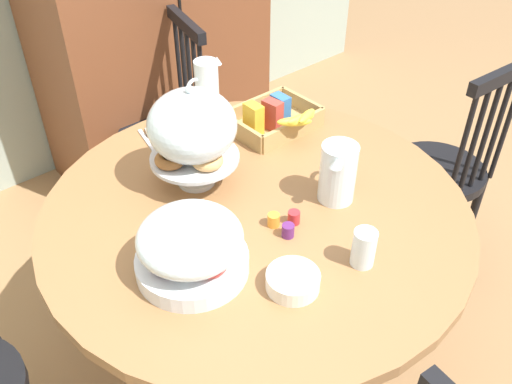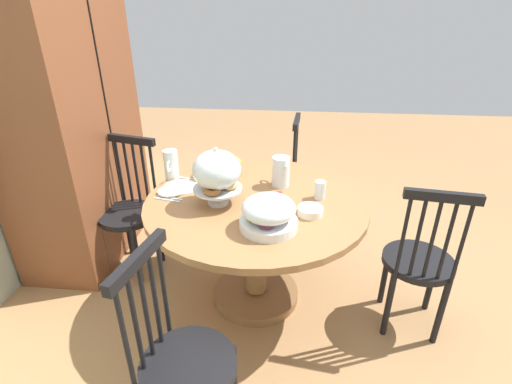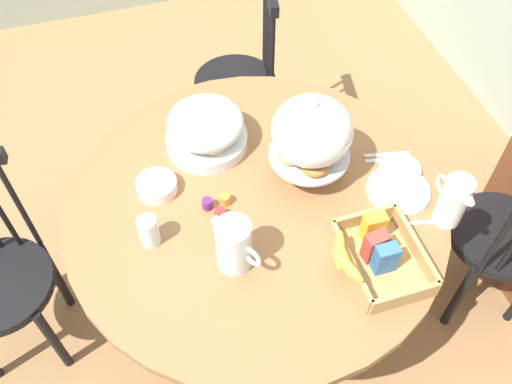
# 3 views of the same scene
# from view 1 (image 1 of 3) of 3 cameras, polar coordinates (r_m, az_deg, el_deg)

# --- Properties ---
(ground_plane) EXTENTS (10.00, 10.00, 0.00)m
(ground_plane) POSITION_cam_1_polar(r_m,az_deg,el_deg) (2.15, 1.84, -19.06)
(ground_plane) COLOR #997047
(dining_table) EXTENTS (1.31, 1.31, 0.74)m
(dining_table) POSITION_cam_1_polar(r_m,az_deg,el_deg) (1.80, 0.00, -6.04)
(dining_table) COLOR olive
(dining_table) RESTS_ON ground_plane
(windsor_chair_by_cabinet) EXTENTS (0.40, 0.40, 0.97)m
(windsor_chair_by_cabinet) POSITION_cam_1_polar(r_m,az_deg,el_deg) (2.42, 18.78, 1.87)
(windsor_chair_by_cabinet) COLOR black
(windsor_chair_by_cabinet) RESTS_ON ground_plane
(windsor_chair_facing_door) EXTENTS (0.42, 0.42, 0.97)m
(windsor_chair_facing_door) POSITION_cam_1_polar(r_m,az_deg,el_deg) (2.58, -9.27, 5.99)
(windsor_chair_facing_door) COLOR black
(windsor_chair_facing_door) RESTS_ON ground_plane
(pastry_stand_with_dome) EXTENTS (0.28, 0.28, 0.34)m
(pastry_stand_with_dome) POSITION_cam_1_polar(r_m,az_deg,el_deg) (1.66, -6.64, 6.46)
(pastry_stand_with_dome) COLOR silver
(pastry_stand_with_dome) RESTS_ON dining_table
(fruit_platter_covered) EXTENTS (0.30, 0.30, 0.18)m
(fruit_platter_covered) POSITION_cam_1_polar(r_m,az_deg,el_deg) (1.42, -6.81, -5.66)
(fruit_platter_covered) COLOR silver
(fruit_platter_covered) RESTS_ON dining_table
(orange_juice_pitcher) EXTENTS (0.18, 0.12, 0.19)m
(orange_juice_pitcher) POSITION_cam_1_polar(r_m,az_deg,el_deg) (1.67, 8.50, 1.76)
(orange_juice_pitcher) COLOR silver
(orange_juice_pitcher) RESTS_ON dining_table
(milk_pitcher) EXTENTS (0.17, 0.09, 0.19)m
(milk_pitcher) POSITION_cam_1_polar(r_m,az_deg,el_deg) (2.14, -5.15, 10.91)
(milk_pitcher) COLOR silver
(milk_pitcher) RESTS_ON dining_table
(cereal_basket) EXTENTS (0.32, 0.30, 0.12)m
(cereal_basket) POSITION_cam_1_polar(r_m,az_deg,el_deg) (2.01, 1.99, 7.64)
(cereal_basket) COLOR tan
(cereal_basket) RESTS_ON dining_table
(china_plate_large) EXTENTS (0.22, 0.22, 0.01)m
(china_plate_large) POSITION_cam_1_polar(r_m,az_deg,el_deg) (2.04, -6.75, 6.60)
(china_plate_large) COLOR white
(china_plate_large) RESTS_ON dining_table
(china_plate_small) EXTENTS (0.15, 0.15, 0.01)m
(china_plate_small) POSITION_cam_1_polar(r_m,az_deg,el_deg) (2.03, -9.31, 6.52)
(china_plate_small) COLOR white
(china_plate_small) RESTS_ON china_plate_large
(cereal_bowl) EXTENTS (0.14, 0.14, 0.04)m
(cereal_bowl) POSITION_cam_1_polar(r_m,az_deg,el_deg) (1.42, 3.86, -9.22)
(cereal_bowl) COLOR white
(cereal_bowl) RESTS_ON dining_table
(drinking_glass) EXTENTS (0.06, 0.06, 0.11)m
(drinking_glass) POSITION_cam_1_polar(r_m,az_deg,el_deg) (1.48, 11.16, -5.74)
(drinking_glass) COLOR silver
(drinking_glass) RESTS_ON dining_table
(jam_jar_strawberry) EXTENTS (0.04, 0.04, 0.04)m
(jam_jar_strawberry) POSITION_cam_1_polar(r_m,az_deg,el_deg) (1.60, 3.97, -2.65)
(jam_jar_strawberry) COLOR #B7282D
(jam_jar_strawberry) RESTS_ON dining_table
(jam_jar_apricot) EXTENTS (0.04, 0.04, 0.04)m
(jam_jar_apricot) POSITION_cam_1_polar(r_m,az_deg,el_deg) (1.59, 1.85, -2.93)
(jam_jar_apricot) COLOR orange
(jam_jar_apricot) RESTS_ON dining_table
(jam_jar_grape) EXTENTS (0.04, 0.04, 0.04)m
(jam_jar_grape) POSITION_cam_1_polar(r_m,az_deg,el_deg) (1.56, 3.35, -4.03)
(jam_jar_grape) COLOR #5B2366
(jam_jar_grape) RESTS_ON dining_table
(table_knife) EXTENTS (0.05, 0.17, 0.01)m
(table_knife) POSITION_cam_1_polar(r_m,az_deg,el_deg) (2.00, -10.43, 5.46)
(table_knife) COLOR silver
(table_knife) RESTS_ON dining_table
(dinner_fork) EXTENTS (0.05, 0.17, 0.01)m
(dinner_fork) POSITION_cam_1_polar(r_m,az_deg,el_deg) (1.99, -11.24, 5.22)
(dinner_fork) COLOR silver
(dinner_fork) RESTS_ON dining_table
(soup_spoon) EXTENTS (0.05, 0.17, 0.01)m
(soup_spoon) POSITION_cam_1_polar(r_m,az_deg,el_deg) (2.09, -3.20, 7.53)
(soup_spoon) COLOR silver
(soup_spoon) RESTS_ON dining_table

